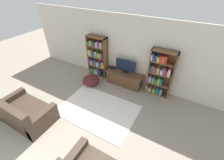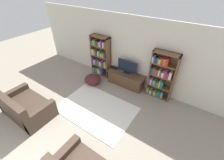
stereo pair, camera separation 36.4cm
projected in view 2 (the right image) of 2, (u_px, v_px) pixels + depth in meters
The scene contains 9 objects.
wall_back at pixel (128, 52), 5.54m from camera, with size 8.80×0.06×2.60m.
bookshelf_left at pixel (101, 56), 6.23m from camera, with size 0.84×0.30×1.72m.
bookshelf_right at pixel (161, 76), 5.06m from camera, with size 0.84×0.30×1.72m.
tv_stand at pixel (126, 79), 5.89m from camera, with size 1.48×0.47×0.54m.
television at pixel (127, 67), 5.60m from camera, with size 0.80×0.16×0.53m.
laptop at pixel (114, 68), 6.04m from camera, with size 0.32×0.20×0.03m.
area_rug at pixel (96, 109), 4.97m from camera, with size 2.46×1.68×0.02m.
couch_left_sectional at pixel (26, 108), 4.63m from camera, with size 1.62×0.98×0.92m.
beanbag_ottoman at pixel (93, 79), 6.03m from camera, with size 0.65×0.65×0.37m, color #4C1E1E.
Camera 2 is at (2.37, -0.34, 3.68)m, focal length 24.00 mm.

